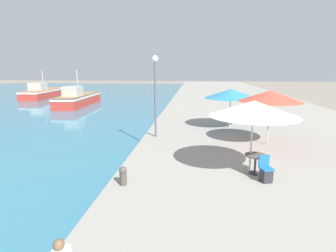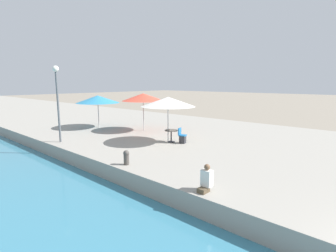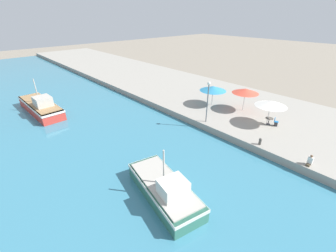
{
  "view_description": "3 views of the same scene",
  "coord_description": "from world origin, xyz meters",
  "px_view_note": "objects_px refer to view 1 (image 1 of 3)",
  "views": [
    {
      "loc": [
        2.92,
        2.29,
        4.67
      ],
      "look_at": [
        1.5,
        16.15,
        1.59
      ],
      "focal_mm": 28.0,
      "sensor_mm": 36.0,
      "label": 1
    },
    {
      "loc": [
        -6.49,
        1.54,
        4.39
      ],
      "look_at": [
        5.05,
        11.93,
        1.79
      ],
      "focal_mm": 28.0,
      "sensor_mm": 36.0,
      "label": 2
    },
    {
      "loc": [
        -17.7,
        2.87,
        11.71
      ],
      "look_at": [
        -4.0,
        18.0,
        1.39
      ],
      "focal_mm": 24.0,
      "sensor_mm": 36.0,
      "label": 3
    }
  ],
  "objects_px": {
    "lamppost": "(155,83)",
    "fishing_boat_mid": "(78,99)",
    "fishing_boat_far": "(44,92)",
    "cafe_table": "(255,160)",
    "mooring_bollard": "(123,175)",
    "cafe_umbrella_striped": "(231,94)",
    "cafe_umbrella_pink": "(254,108)",
    "cafe_chair_left": "(266,173)",
    "cafe_umbrella_white": "(270,96)"
  },
  "relations": [
    {
      "from": "fishing_boat_mid",
      "to": "fishing_boat_far",
      "type": "relative_size",
      "value": 0.92
    },
    {
      "from": "fishing_boat_far",
      "to": "mooring_bollard",
      "type": "height_order",
      "value": "fishing_boat_far"
    },
    {
      "from": "cafe_table",
      "to": "mooring_bollard",
      "type": "distance_m",
      "value": 4.89
    },
    {
      "from": "cafe_chair_left",
      "to": "lamppost",
      "type": "xyz_separation_m",
      "value": [
        -4.73,
        5.72,
        2.77
      ]
    },
    {
      "from": "cafe_umbrella_white",
      "to": "cafe_chair_left",
      "type": "relative_size",
      "value": 3.47
    },
    {
      "from": "cafe_table",
      "to": "cafe_umbrella_white",
      "type": "bearing_deg",
      "value": 70.04
    },
    {
      "from": "cafe_umbrella_pink",
      "to": "cafe_umbrella_striped",
      "type": "relative_size",
      "value": 0.96
    },
    {
      "from": "mooring_bollard",
      "to": "fishing_boat_far",
      "type": "bearing_deg",
      "value": 124.45
    },
    {
      "from": "fishing_boat_far",
      "to": "cafe_umbrella_striped",
      "type": "relative_size",
      "value": 3.11
    },
    {
      "from": "cafe_umbrella_striped",
      "to": "mooring_bollard",
      "type": "relative_size",
      "value": 5.17
    },
    {
      "from": "cafe_umbrella_pink",
      "to": "mooring_bollard",
      "type": "bearing_deg",
      "value": -160.73
    },
    {
      "from": "fishing_boat_mid",
      "to": "fishing_boat_far",
      "type": "distance_m",
      "value": 12.51
    },
    {
      "from": "fishing_boat_mid",
      "to": "cafe_umbrella_pink",
      "type": "bearing_deg",
      "value": -55.16
    },
    {
      "from": "cafe_umbrella_pink",
      "to": "cafe_umbrella_striped",
      "type": "height_order",
      "value": "cafe_umbrella_pink"
    },
    {
      "from": "cafe_umbrella_striped",
      "to": "lamppost",
      "type": "height_order",
      "value": "lamppost"
    },
    {
      "from": "fishing_boat_mid",
      "to": "cafe_table",
      "type": "height_order",
      "value": "fishing_boat_mid"
    },
    {
      "from": "lamppost",
      "to": "fishing_boat_mid",
      "type": "bearing_deg",
      "value": 126.09
    },
    {
      "from": "fishing_boat_mid",
      "to": "mooring_bollard",
      "type": "relative_size",
      "value": 14.72
    },
    {
      "from": "cafe_umbrella_striped",
      "to": "mooring_bollard",
      "type": "xyz_separation_m",
      "value": [
        -4.67,
        -9.23,
        -1.93
      ]
    },
    {
      "from": "cafe_chair_left",
      "to": "cafe_umbrella_white",
      "type": "bearing_deg",
      "value": -122.32
    },
    {
      "from": "cafe_table",
      "to": "cafe_chair_left",
      "type": "distance_m",
      "value": 0.75
    },
    {
      "from": "cafe_umbrella_white",
      "to": "cafe_table",
      "type": "height_order",
      "value": "cafe_umbrella_white"
    },
    {
      "from": "lamppost",
      "to": "cafe_umbrella_striped",
      "type": "bearing_deg",
      "value": 31.16
    },
    {
      "from": "fishing_boat_far",
      "to": "cafe_umbrella_striped",
      "type": "bearing_deg",
      "value": -45.22
    },
    {
      "from": "cafe_umbrella_pink",
      "to": "mooring_bollard",
      "type": "relative_size",
      "value": 4.97
    },
    {
      "from": "cafe_umbrella_pink",
      "to": "mooring_bollard",
      "type": "height_order",
      "value": "cafe_umbrella_pink"
    },
    {
      "from": "fishing_boat_far",
      "to": "cafe_table",
      "type": "relative_size",
      "value": 13.13
    },
    {
      "from": "fishing_boat_mid",
      "to": "cafe_umbrella_striped",
      "type": "relative_size",
      "value": 2.85
    },
    {
      "from": "fishing_boat_mid",
      "to": "cafe_umbrella_striped",
      "type": "height_order",
      "value": "fishing_boat_mid"
    },
    {
      "from": "cafe_table",
      "to": "cafe_chair_left",
      "type": "bearing_deg",
      "value": -72.5
    },
    {
      "from": "mooring_bollard",
      "to": "cafe_chair_left",
      "type": "bearing_deg",
      "value": 9.04
    },
    {
      "from": "fishing_boat_far",
      "to": "lamppost",
      "type": "distance_m",
      "value": 33.6
    },
    {
      "from": "cafe_chair_left",
      "to": "lamppost",
      "type": "height_order",
      "value": "lamppost"
    },
    {
      "from": "cafe_umbrella_pink",
      "to": "cafe_chair_left",
      "type": "bearing_deg",
      "value": -63.75
    },
    {
      "from": "cafe_umbrella_striped",
      "to": "lamppost",
      "type": "xyz_separation_m",
      "value": [
        -4.52,
        -2.73,
        0.82
      ]
    },
    {
      "from": "fishing_boat_far",
      "to": "cafe_chair_left",
      "type": "xyz_separation_m",
      "value": [
        26.67,
        -30.99,
        0.22
      ]
    },
    {
      "from": "cafe_umbrella_white",
      "to": "cafe_umbrella_striped",
      "type": "xyz_separation_m",
      "value": [
        -1.46,
        3.71,
        -0.24
      ]
    },
    {
      "from": "fishing_boat_far",
      "to": "cafe_table",
      "type": "height_order",
      "value": "fishing_boat_far"
    },
    {
      "from": "fishing_boat_mid",
      "to": "cafe_table",
      "type": "distance_m",
      "value": 27.9
    },
    {
      "from": "cafe_umbrella_pink",
      "to": "cafe_umbrella_white",
      "type": "bearing_deg",
      "value": 67.38
    },
    {
      "from": "cafe_chair_left",
      "to": "cafe_umbrella_striped",
      "type": "bearing_deg",
      "value": -106.08
    },
    {
      "from": "cafe_umbrella_striped",
      "to": "cafe_chair_left",
      "type": "bearing_deg",
      "value": -88.57
    },
    {
      "from": "mooring_bollard",
      "to": "lamppost",
      "type": "bearing_deg",
      "value": 88.7
    },
    {
      "from": "cafe_umbrella_white",
      "to": "cafe_umbrella_striped",
      "type": "bearing_deg",
      "value": 111.52
    },
    {
      "from": "fishing_boat_far",
      "to": "cafe_table",
      "type": "bearing_deg",
      "value": -53.67
    },
    {
      "from": "fishing_boat_mid",
      "to": "mooring_bollard",
      "type": "distance_m",
      "value": 26.62
    },
    {
      "from": "fishing_boat_far",
      "to": "cafe_umbrella_striped",
      "type": "height_order",
      "value": "fishing_boat_far"
    },
    {
      "from": "cafe_umbrella_pink",
      "to": "cafe_umbrella_white",
      "type": "xyz_separation_m",
      "value": [
        1.64,
        3.95,
        0.06
      ]
    },
    {
      "from": "cafe_umbrella_white",
      "to": "mooring_bollard",
      "type": "distance_m",
      "value": 8.53
    },
    {
      "from": "fishing_boat_mid",
      "to": "cafe_umbrella_white",
      "type": "distance_m",
      "value": 25.94
    }
  ]
}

